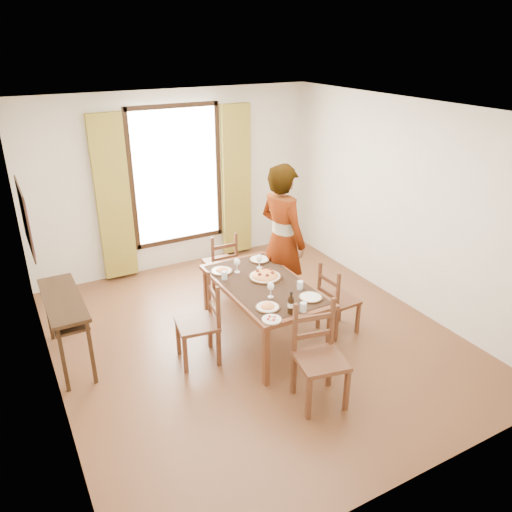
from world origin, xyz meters
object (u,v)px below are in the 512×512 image
dining_table (264,289)px  pasta_platter (265,274)px  console_table (64,307)px  man (282,240)px

dining_table → pasta_platter: size_ratio=4.17×
dining_table → pasta_platter: 0.19m
dining_table → console_table: bearing=162.4°
console_table → pasta_platter: pasta_platter is taller
console_table → dining_table: size_ratio=0.72×
dining_table → man: bearing=42.9°
dining_table → man: man is taller
console_table → dining_table: (2.12, -0.67, 0.00)m
man → console_table: bearing=73.9°
man → pasta_platter: 0.66m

